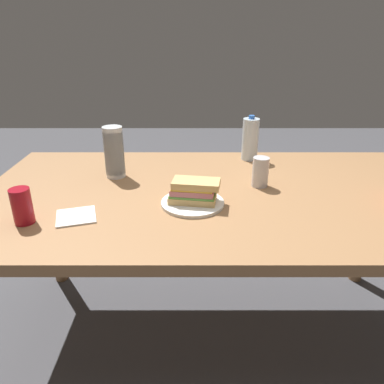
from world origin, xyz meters
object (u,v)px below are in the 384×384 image
Objects in this scene: dining_table at (215,209)px; soda_can_silver at (260,172)px; paper_plate at (192,203)px; plastic_cup_stack at (113,152)px; water_bottle_tall at (250,139)px; sandwich at (193,191)px; soda_can_red at (21,206)px.

soda_can_silver is (0.18, 0.05, 0.14)m from dining_table.
plastic_cup_stack is at bearing 139.83° from paper_plate.
plastic_cup_stack reaches higher than water_bottle_tall.
water_bottle_tall is (0.28, 0.52, 0.10)m from paper_plate.
soda_can_silver reaches higher than paper_plate.
sandwich is (-0.09, -0.12, 0.13)m from dining_table.
dining_table is at bearing 21.71° from soda_can_red.
sandwich is at bearing 13.94° from soda_can_red.
sandwich is at bearing -118.25° from water_bottle_tall.
dining_table is at bearing -163.24° from soda_can_silver.
soda_can_silver is (-0.01, -0.34, -0.04)m from water_bottle_tall.
paper_plate reaches higher than dining_table.
dining_table is 0.72m from soda_can_red.
sandwich reaches higher than paper_plate.
soda_can_red is (-0.56, -0.14, 0.01)m from sandwich.
sandwich is at bearing -147.21° from soda_can_silver.
soda_can_red reaches higher than paper_plate.
dining_table is at bearing -20.66° from plastic_cup_stack.
sandwich is 0.59m from water_bottle_tall.
water_bottle_tall is at bearing 20.82° from plastic_cup_stack.
soda_can_silver is (0.61, -0.11, -0.05)m from plastic_cup_stack.
plastic_cup_stack is (-0.43, 0.16, 0.19)m from dining_table.
soda_can_red and soda_can_silver have the same top height.
plastic_cup_stack reaches higher than soda_can_silver.
soda_can_silver is at bearing -9.90° from plastic_cup_stack.
paper_plate is 1.05× the size of plastic_cup_stack.
dining_table is 0.20m from sandwich.
soda_can_red reaches higher than sandwich.
soda_can_red is 1.07m from water_bottle_tall.
dining_table is 8.62× the size of water_bottle_tall.
soda_can_red is at bearing -166.06° from sandwich.
water_bottle_tall is at bearing 61.75° from sandwich.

